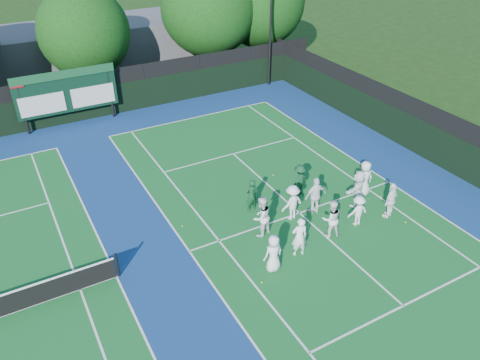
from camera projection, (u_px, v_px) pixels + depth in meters
ground at (312, 225)px, 20.63m from camera, size 120.00×120.00×0.00m
court_apron at (178, 255)px, 18.91m from camera, size 34.00×32.00×0.01m
near_court at (299, 213)px, 21.37m from camera, size 11.05×23.85×0.01m
back_fence at (84, 99)px, 29.31m from camera, size 34.00×0.08×3.00m
divider_fence_right at (443, 143)px, 24.34m from camera, size 0.08×32.00×3.00m
scoreboard at (66, 92)px, 28.15m from camera, size 6.00×0.21×3.55m
clubhouse at (110, 48)px, 36.54m from camera, size 18.00×6.00×4.00m
tree_c at (86, 34)px, 30.98m from camera, size 5.99×5.99×7.55m
tree_d at (210, 10)px, 34.40m from camera, size 7.02×7.02×8.69m
tree_e at (261, 3)px, 36.16m from camera, size 6.96×6.96×8.72m
tennis_ball_0 at (262, 282)px, 17.58m from camera, size 0.07×0.07×0.07m
tennis_ball_1 at (352, 194)px, 22.62m from camera, size 0.07×0.07×0.07m
tennis_ball_2 at (405, 222)px, 20.73m from camera, size 0.07×0.07×0.07m
tennis_ball_3 at (183, 226)px, 20.51m from camera, size 0.07×0.07×0.07m
tennis_ball_4 at (273, 175)px, 24.13m from camera, size 0.07×0.07×0.07m
tennis_ball_5 at (381, 197)px, 22.43m from camera, size 0.07×0.07×0.07m
player_front_0 at (273, 253)px, 17.81m from camera, size 0.81×0.55×1.62m
player_front_1 at (299, 237)px, 18.52m from camera, size 0.73×0.57×1.78m
player_front_2 at (331, 219)px, 19.58m from camera, size 0.98×0.85×1.73m
player_front_3 at (358, 211)px, 20.29m from camera, size 0.99×0.62×1.46m
player_front_4 at (391, 200)px, 20.72m from camera, size 1.10×0.74×1.74m
player_back_0 at (261, 217)px, 19.59m from camera, size 1.06×0.93×1.86m
player_back_1 at (292, 202)px, 20.61m from camera, size 1.17×0.77×1.70m
player_back_2 at (315, 196)px, 20.96m from camera, size 1.08×0.49×1.82m
player_back_3 at (358, 188)px, 21.49m from camera, size 1.75×1.18×1.81m
player_back_4 at (364, 179)px, 22.18m from camera, size 0.99×0.75×1.83m
coach_left at (251, 195)px, 21.19m from camera, size 0.61×0.42×1.59m
coach_right at (300, 180)px, 22.29m from camera, size 1.15×0.84×1.60m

